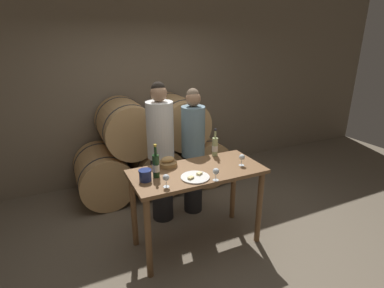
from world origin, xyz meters
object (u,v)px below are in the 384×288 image
wine_bottle_white (215,146)px  person_right (193,151)px  wine_glass_far_left (166,178)px  cheese_plate (195,177)px  wine_bottle_red (156,166)px  tasting_table (197,182)px  blue_crock (145,175)px  person_left (161,153)px  wine_glass_center (242,158)px  wine_glass_left (216,172)px  bread_basket (168,163)px

wine_bottle_white → person_right: bearing=106.2°
wine_glass_far_left → cheese_plate: bearing=9.9°
wine_bottle_red → tasting_table: bearing=-3.4°
blue_crock → cheese_plate: (0.47, -0.15, -0.05)m
person_left → wine_glass_center: bearing=-48.5°
person_right → wine_bottle_white: person_right is taller
wine_bottle_red → wine_glass_far_left: wine_bottle_red is taller
person_right → wine_bottle_white: size_ratio=5.06×
cheese_plate → wine_glass_left: 0.22m
blue_crock → cheese_plate: bearing=-18.3°
blue_crock → wine_glass_left: (0.63, -0.29, 0.03)m
wine_glass_left → wine_bottle_red: bearing=147.2°
person_left → wine_bottle_red: (-0.27, -0.63, 0.13)m
person_right → bread_basket: bearing=-139.8°
person_right → person_left: bearing=-180.0°
wine_bottle_white → bread_basket: bearing=-174.5°
blue_crock → cheese_plate: blue_crock is taller
person_right → wine_glass_far_left: 1.13m
wine_glass_far_left → wine_glass_center: bearing=7.4°
wine_bottle_white → person_left: bearing=145.7°
person_left → blue_crock: size_ratio=13.90×
cheese_plate → blue_crock: bearing=161.7°
wine_bottle_white → wine_glass_center: bearing=-72.4°
wine_bottle_red → cheese_plate: size_ratio=1.20×
person_left → cheese_plate: bearing=-85.0°
cheese_plate → wine_glass_left: (0.16, -0.13, 0.08)m
tasting_table → blue_crock: blue_crock is taller
wine_bottle_red → blue_crock: wine_bottle_red is taller
wine_bottle_red → wine_glass_center: bearing=-7.7°
person_right → wine_glass_center: person_right is taller
wine_glass_left → blue_crock: bearing=155.2°
person_left → bread_basket: bearing=-99.7°
wine_bottle_red → wine_bottle_white: bearing=17.4°
bread_basket → wine_bottle_white: bearing=5.5°
blue_crock → wine_glass_center: (1.06, -0.09, 0.03)m
wine_bottle_white → wine_glass_left: wine_bottle_white is taller
cheese_plate → wine_glass_center: size_ratio=2.24×
person_left → wine_glass_far_left: size_ratio=13.67×
wine_glass_center → person_left: bearing=131.5°
person_right → wine_glass_far_left: (-0.70, -0.87, 0.15)m
blue_crock → wine_glass_left: bearing=-24.8°
person_left → person_right: 0.44m
cheese_plate → wine_bottle_red: bearing=151.2°
blue_crock → wine_glass_center: bearing=-5.0°
wine_glass_far_left → blue_crock: bearing=123.0°
wine_bottle_red → cheese_plate: 0.41m
wine_bottle_red → bread_basket: wine_bottle_red is taller
blue_crock → cheese_plate: size_ratio=0.44×
wine_glass_center → wine_glass_left: bearing=-155.7°
wine_bottle_white → wine_glass_center: (0.12, -0.38, -0.02)m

